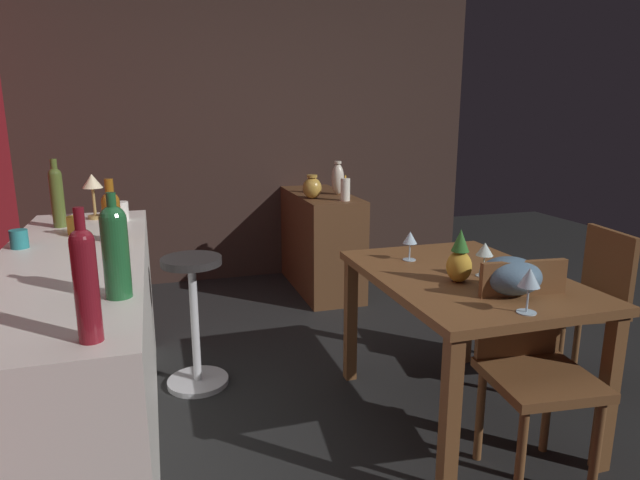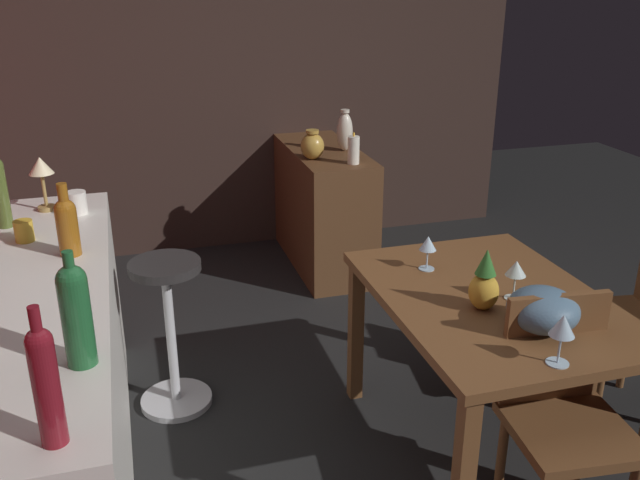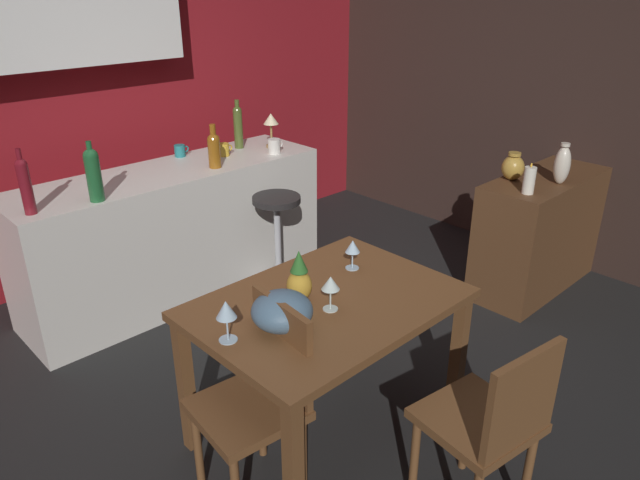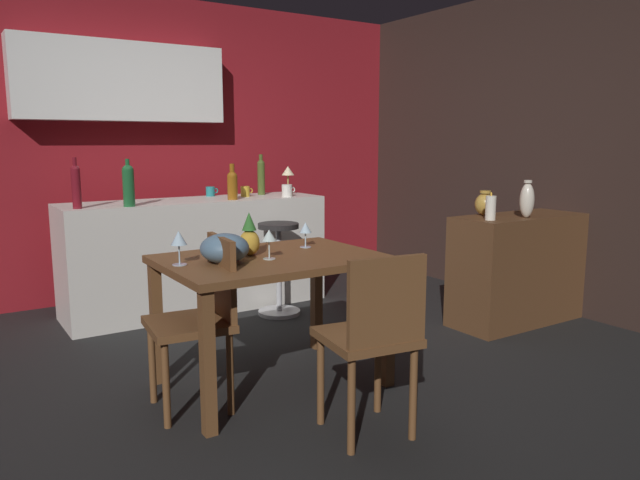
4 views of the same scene
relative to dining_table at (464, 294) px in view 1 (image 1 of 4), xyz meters
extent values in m
plane|color=black|center=(0.16, 0.37, -0.64)|extent=(9.00, 9.00, 0.00)
cube|color=#33231E|center=(2.71, 0.67, 0.66)|extent=(0.10, 4.40, 2.60)
cube|color=brown|center=(0.00, 0.00, 0.08)|extent=(1.17, 0.84, 0.04)
cube|color=brown|center=(-0.54, 0.37, -0.29)|extent=(0.06, 0.06, 0.70)
cube|color=brown|center=(0.54, 0.37, -0.29)|extent=(0.06, 0.06, 0.70)
cube|color=brown|center=(-0.54, -0.37, -0.29)|extent=(0.06, 0.06, 0.70)
cube|color=brown|center=(0.54, -0.37, -0.29)|extent=(0.06, 0.06, 0.70)
cube|color=silver|center=(0.24, 1.73, -0.19)|extent=(2.10, 0.60, 0.90)
cube|color=#56351E|center=(2.15, 0.05, -0.23)|extent=(1.10, 0.44, 0.82)
cube|color=brown|center=(-0.50, -0.05, -0.19)|extent=(0.44, 0.44, 0.04)
cube|color=brown|center=(-0.32, -0.07, 0.02)|extent=(0.07, 0.38, 0.44)
cylinder|color=brown|center=(-0.68, -0.19, -0.43)|extent=(0.04, 0.04, 0.43)
cylinder|color=brown|center=(-0.64, 0.13, -0.43)|extent=(0.04, 0.04, 0.43)
cylinder|color=brown|center=(-0.36, -0.23, -0.43)|extent=(0.04, 0.04, 0.43)
cylinder|color=brown|center=(-0.33, 0.09, -0.43)|extent=(0.04, 0.04, 0.43)
cube|color=brown|center=(0.10, -0.74, -0.18)|extent=(0.45, 0.45, 0.04)
cube|color=brown|center=(0.07, -0.92, 0.03)|extent=(0.38, 0.08, 0.41)
cylinder|color=brown|center=(-0.04, -0.56, -0.42)|extent=(0.04, 0.04, 0.45)
cylinder|color=brown|center=(0.28, -0.60, -0.42)|extent=(0.04, 0.04, 0.45)
cylinder|color=brown|center=(-0.08, -0.87, -0.42)|extent=(0.04, 0.04, 0.45)
cylinder|color=brown|center=(0.24, -0.92, -0.42)|extent=(0.04, 0.04, 0.45)
cylinder|color=#262323|center=(0.72, 1.21, 0.07)|extent=(0.32, 0.32, 0.04)
cylinder|color=silver|center=(0.72, 1.21, -0.29)|extent=(0.04, 0.04, 0.69)
cylinder|color=silver|center=(0.72, 1.21, -0.63)|extent=(0.34, 0.34, 0.03)
cylinder|color=silver|center=(-0.04, -0.07, 0.10)|extent=(0.07, 0.07, 0.00)
cylinder|color=silver|center=(-0.04, -0.07, 0.15)|extent=(0.01, 0.01, 0.10)
cone|color=silver|center=(-0.04, -0.07, 0.23)|extent=(0.08, 0.08, 0.06)
cylinder|color=silver|center=(-0.50, 0.05, 0.10)|extent=(0.07, 0.07, 0.00)
cylinder|color=silver|center=(-0.50, 0.05, 0.15)|extent=(0.01, 0.01, 0.10)
cone|color=silver|center=(-0.50, 0.05, 0.24)|extent=(0.08, 0.08, 0.07)
cylinder|color=silver|center=(0.31, 0.14, 0.10)|extent=(0.07, 0.07, 0.00)
cylinder|color=silver|center=(0.31, 0.14, 0.14)|extent=(0.01, 0.01, 0.08)
cone|color=silver|center=(0.31, 0.14, 0.22)|extent=(0.07, 0.07, 0.06)
ellipsoid|color=gold|center=(-0.08, 0.09, 0.17)|extent=(0.11, 0.11, 0.14)
cone|color=#2D6B28|center=(-0.08, 0.09, 0.29)|extent=(0.08, 0.08, 0.10)
ellipsoid|color=slate|center=(-0.29, -0.03, 0.17)|extent=(0.25, 0.25, 0.15)
cylinder|color=maroon|center=(-0.69, 1.55, 0.39)|extent=(0.06, 0.06, 0.27)
sphere|color=maroon|center=(-0.69, 1.55, 0.53)|extent=(0.06, 0.06, 0.06)
cylinder|color=maroon|center=(-0.69, 1.55, 0.58)|extent=(0.03, 0.03, 0.07)
cylinder|color=#475623|center=(0.91, 1.85, 0.39)|extent=(0.07, 0.07, 0.27)
sphere|color=#475623|center=(0.91, 1.85, 0.53)|extent=(0.07, 0.07, 0.07)
cylinder|color=#475623|center=(0.91, 1.85, 0.58)|extent=(0.03, 0.03, 0.06)
cylinder|color=#8C5114|center=(0.50, 1.56, 0.35)|extent=(0.08, 0.08, 0.18)
sphere|color=#8C5114|center=(0.50, 1.56, 0.44)|extent=(0.08, 0.08, 0.08)
cylinder|color=#8C5114|center=(0.50, 1.56, 0.50)|extent=(0.04, 0.04, 0.08)
cylinder|color=#1E592D|center=(-0.34, 1.50, 0.38)|extent=(0.08, 0.08, 0.26)
sphere|color=#1E592D|center=(-0.34, 1.50, 0.51)|extent=(0.08, 0.08, 0.08)
cylinder|color=#1E592D|center=(-0.34, 1.50, 0.57)|extent=(0.03, 0.03, 0.06)
cylinder|color=gold|center=(0.70, 1.75, 0.30)|extent=(0.08, 0.08, 0.09)
torus|color=gold|center=(0.75, 1.75, 0.30)|extent=(0.05, 0.01, 0.05)
cylinder|color=teal|center=(0.47, 1.95, 0.30)|extent=(0.07, 0.07, 0.08)
torus|color=teal|center=(0.52, 1.95, 0.30)|extent=(0.05, 0.01, 0.05)
cylinder|color=white|center=(1.00, 1.55, 0.31)|extent=(0.09, 0.09, 0.10)
torus|color=white|center=(1.05, 1.55, 0.31)|extent=(0.05, 0.01, 0.05)
cylinder|color=#A58447|center=(1.09, 1.69, 0.27)|extent=(0.08, 0.08, 0.02)
cylinder|color=#A58447|center=(1.09, 1.69, 0.35)|extent=(0.02, 0.02, 0.15)
cone|color=beige|center=(1.09, 1.69, 0.47)|extent=(0.11, 0.11, 0.08)
cylinder|color=white|center=(1.73, -0.02, 0.26)|extent=(0.07, 0.07, 0.17)
ellipsoid|color=yellow|center=(1.73, -0.02, 0.36)|extent=(0.01, 0.01, 0.03)
ellipsoid|color=beige|center=(2.05, -0.07, 0.30)|extent=(0.10, 0.10, 0.25)
cylinder|color=beige|center=(2.05, -0.07, 0.44)|extent=(0.06, 0.06, 0.02)
ellipsoid|color=#B78C38|center=(1.91, 0.19, 0.26)|extent=(0.15, 0.15, 0.16)
cylinder|color=#B78C38|center=(1.91, 0.19, 0.35)|extent=(0.08, 0.08, 0.02)
camera|label=1|loc=(-2.14, 1.37, 0.84)|focal=30.58mm
camera|label=2|loc=(-2.14, 1.33, 1.29)|focal=38.61mm
camera|label=3|loc=(-1.60, -1.62, 1.42)|focal=33.10mm
camera|label=4|loc=(-1.54, -2.87, 0.72)|focal=33.77mm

